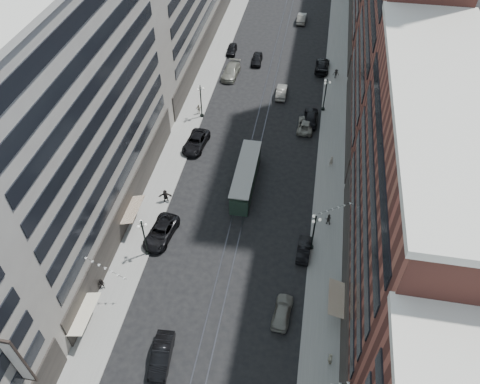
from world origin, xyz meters
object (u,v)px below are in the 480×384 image
Objects in this scene: car_5 at (161,355)px; pedestrian_5 at (165,196)px; streetcar at (246,177)px; pedestrian_8 at (331,161)px; car_12 at (322,66)px; car_13 at (257,59)px; car_4 at (282,311)px; lamppost_se_mid at (325,94)px; car_extra_1 at (281,92)px; pedestrian_2 at (102,284)px; car_11 at (305,125)px; lamppost_se_far at (314,231)px; pedestrian_9 at (336,74)px; lamppost_sw_mid at (201,100)px; lamppost_sw_far at (144,237)px; car_10 at (304,249)px; car_8 at (231,71)px; car_extra_0 at (311,117)px; car_14 at (302,18)px; car_9 at (232,49)px; pedestrian_7 at (328,219)px; pedestrian_4 at (330,359)px; car_7 at (196,142)px; pedestrian_6 at (199,109)px; car_2 at (161,232)px.

pedestrian_5 is (-5.58, 20.33, 0.25)m from car_5.
streetcar is 6.76× the size of pedestrian_8.
car_13 is at bearing -0.34° from car_12.
car_5 is at bearing 36.40° from car_4.
lamppost_se_mid is 17.98m from car_13.
car_13 is at bearing -61.30° from car_extra_1.
pedestrian_2 reaches higher than car_extra_1.
lamppost_se_far is at bearing 96.96° from car_11.
lamppost_se_mid is at bearing -110.43° from pedestrian_9.
lamppost_se_mid is at bearing -47.19° from car_13.
lamppost_sw_mid is 1.19× the size of car_extra_1.
pedestrian_8 is at bearing 117.38° from car_extra_1.
lamppost_sw_far is 18.06m from car_10.
car_extra_0 is at bearing -33.81° from car_8.
car_11 is 1.01× the size of car_14.
lamppost_se_mid is (18.40, 5.00, 0.00)m from lamppost_sw_mid.
lamppost_sw_far reaches higher than car_9.
pedestrian_5 reaches higher than pedestrian_7.
pedestrian_8 reaches higher than pedestrian_4.
car_extra_0 is at bearing 35.08° from car_7.
car_extra_0 reaches higher than car_extra_1.
car_8 is 1.44× the size of car_10.
lamppost_se_far reaches higher than car_5.
lamppost_sw_mid is 29.67m from car_10.
lamppost_sw_mid reaches higher than pedestrian_9.
lamppost_se_far is at bearing -103.41° from pedestrian_9.
car_5 reaches higher than car_11.
pedestrian_6 is 1.05× the size of pedestrian_7.
car_extra_0 reaches higher than pedestrian_4.
car_11 is at bearing -39.50° from car_8.
lamppost_sw_far is 0.94× the size of car_2.
lamppost_sw_mid is at bearing -96.54° from car_8.
car_5 is 47.32m from car_extra_1.
pedestrian_9 is (-0.99, 51.41, 0.01)m from pedestrian_4.
pedestrian_2 is 0.94× the size of pedestrian_9.
car_13 is 2.42× the size of pedestrian_5.
car_9 is at bearing 53.28° from car_14.
pedestrian_6 is at bearing -99.96° from car_8.
car_12 reaches higher than car_2.
car_11 is at bearing -98.30° from pedestrian_8.
car_8 is (5.49, 45.03, -0.03)m from pedestrian_2.
lamppost_se_far is at bearing -99.58° from car_4.
pedestrian_4 is at bearing -23.37° from car_2.
pedestrian_4 is at bearing 96.09° from car_extra_0.
car_14 is at bearing -72.86° from car_12.
pedestrian_4 is at bearing 100.36° from pedestrian_7.
car_7 is 25.45m from car_13.
car_extra_0 is (10.72, -16.08, 0.14)m from car_13.
car_8 is 3.73× the size of pedestrian_6.
car_9 is 19.93m from pedestrian_6.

